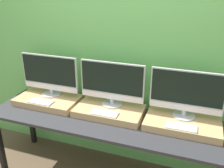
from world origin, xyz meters
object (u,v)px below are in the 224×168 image
keyboard_left (41,102)px  monitor_right (186,93)px  keyboard_right (182,127)px  monitor_left (50,74)px  keyboard_center (105,113)px  monitor_center (112,83)px

keyboard_left → monitor_right: monitor_right is taller
keyboard_right → keyboard_left: bearing=180.0°
monitor_left → keyboard_right: size_ratio=2.50×
monitor_left → keyboard_left: (0.00, -0.21, -0.23)m
keyboard_right → keyboard_center: bearing=180.0°
keyboard_center → monitor_right: monitor_right is taller
monitor_left → keyboard_right: bearing=-8.2°
monitor_right → monitor_left: bearing=180.0°
monitor_left → keyboard_center: size_ratio=2.50×
keyboard_center → keyboard_right: size_ratio=1.00×
monitor_center → keyboard_right: bearing=-16.2°
keyboard_left → keyboard_center: same height
monitor_left → monitor_right: same height
monitor_center → keyboard_right: size_ratio=2.50×
keyboard_center → monitor_right: 0.78m
monitor_center → keyboard_center: (0.00, -0.21, -0.23)m
keyboard_center → monitor_center: bearing=90.0°
keyboard_center → keyboard_right: bearing=0.0°
monitor_left → keyboard_left: size_ratio=2.50×
monitor_center → monitor_right: bearing=0.0°
monitor_center → keyboard_center: 0.31m
keyboard_left → keyboard_center: (0.71, 0.00, 0.00)m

